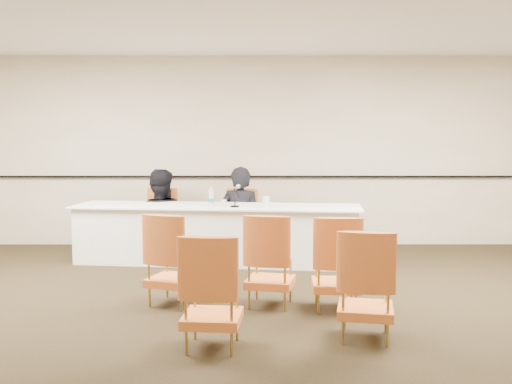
# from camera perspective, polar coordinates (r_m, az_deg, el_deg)

# --- Properties ---
(floor) EXTENTS (10.00, 10.00, 0.00)m
(floor) POSITION_cam_1_polar(r_m,az_deg,el_deg) (5.36, -1.89, -13.15)
(floor) COLOR black
(floor) RESTS_ON ground
(wall_back) EXTENTS (10.00, 0.04, 3.00)m
(wall_back) POSITION_cam_1_polar(r_m,az_deg,el_deg) (9.08, -1.13, 4.09)
(wall_back) COLOR #BFB596
(wall_back) RESTS_ON ground
(wall_rail) EXTENTS (9.80, 0.04, 0.03)m
(wall_rail) POSITION_cam_1_polar(r_m,az_deg,el_deg) (9.06, -1.13, 1.55)
(wall_rail) COLOR black
(wall_rail) RESTS_ON wall_back
(panel_table) EXTENTS (4.01, 1.33, 0.79)m
(panel_table) POSITION_cam_1_polar(r_m,az_deg,el_deg) (7.88, -3.94, -4.20)
(panel_table) COLOR white
(panel_table) RESTS_ON ground
(panelist_main) EXTENTS (0.71, 0.53, 1.75)m
(panelist_main) POSITION_cam_1_polar(r_m,az_deg,el_deg) (8.40, -1.56, -3.39)
(panelist_main) COLOR black
(panelist_main) RESTS_ON ground
(panelist_main_chair) EXTENTS (0.55, 0.55, 0.95)m
(panelist_main_chair) POSITION_cam_1_polar(r_m,az_deg,el_deg) (8.39, -1.56, -3.04)
(panelist_main_chair) COLOR #C86B23
(panelist_main_chair) RESTS_ON ground
(panelist_second) EXTENTS (0.84, 0.66, 1.72)m
(panelist_second) POSITION_cam_1_polar(r_m,az_deg,el_deg) (8.66, -9.67, -3.42)
(panelist_second) COLOR black
(panelist_second) RESTS_ON ground
(panelist_second_chair) EXTENTS (0.55, 0.55, 0.95)m
(panelist_second_chair) POSITION_cam_1_polar(r_m,az_deg,el_deg) (8.65, -9.68, -2.87)
(panelist_second_chair) COLOR #C86B23
(panelist_second_chair) RESTS_ON ground
(papers) EXTENTS (0.36, 0.31, 0.00)m
(papers) POSITION_cam_1_polar(r_m,az_deg,el_deg) (7.70, -1.10, -1.44)
(papers) COLOR white
(papers) RESTS_ON panel_table
(microphone) EXTENTS (0.16, 0.23, 0.30)m
(microphone) POSITION_cam_1_polar(r_m,az_deg,el_deg) (7.61, -2.13, -0.40)
(microphone) COLOR black
(microphone) RESTS_ON panel_table
(water_bottle) EXTENTS (0.09, 0.09, 0.25)m
(water_bottle) POSITION_cam_1_polar(r_m,az_deg,el_deg) (7.84, -4.49, -0.43)
(water_bottle) COLOR #167B7E
(water_bottle) RESTS_ON panel_table
(drinking_glass) EXTENTS (0.08, 0.08, 0.10)m
(drinking_glass) POSITION_cam_1_polar(r_m,az_deg,el_deg) (7.67, -3.21, -1.11)
(drinking_glass) COLOR silver
(drinking_glass) RESTS_ON panel_table
(coffee_cup) EXTENTS (0.12, 0.12, 0.14)m
(coffee_cup) POSITION_cam_1_polar(r_m,az_deg,el_deg) (7.64, 1.01, -0.98)
(coffee_cup) COLOR white
(coffee_cup) RESTS_ON panel_table
(aud_chair_front_left) EXTENTS (0.64, 0.64, 0.95)m
(aud_chair_front_left) POSITION_cam_1_polar(r_m,az_deg,el_deg) (5.93, -8.25, -6.62)
(aud_chair_front_left) COLOR #C86B23
(aud_chair_front_left) RESTS_ON ground
(aud_chair_front_mid) EXTENTS (0.60, 0.60, 0.95)m
(aud_chair_front_mid) POSITION_cam_1_polar(r_m,az_deg,el_deg) (5.82, 1.44, -6.80)
(aud_chair_front_mid) COLOR #C86B23
(aud_chair_front_mid) RESTS_ON ground
(aud_chair_front_right) EXTENTS (0.52, 0.52, 0.95)m
(aud_chair_front_right) POSITION_cam_1_polar(r_m,az_deg,el_deg) (5.75, 8.00, -7.00)
(aud_chair_front_right) COLOR #C86B23
(aud_chair_front_right) RESTS_ON ground
(aud_chair_back_mid) EXTENTS (0.54, 0.54, 0.95)m
(aud_chair_back_mid) POSITION_cam_1_polar(r_m,az_deg,el_deg) (4.69, -4.40, -9.81)
(aud_chair_back_mid) COLOR #C86B23
(aud_chair_back_mid) RESTS_ON ground
(aud_chair_back_right) EXTENTS (0.59, 0.59, 0.95)m
(aud_chair_back_right) POSITION_cam_1_polar(r_m,az_deg,el_deg) (4.98, 10.92, -9.00)
(aud_chair_back_right) COLOR #C86B23
(aud_chair_back_right) RESTS_ON ground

